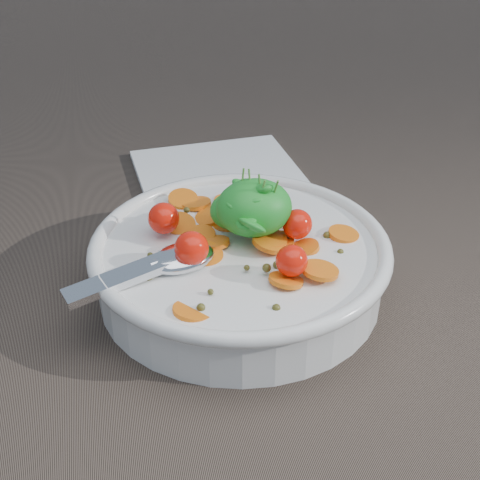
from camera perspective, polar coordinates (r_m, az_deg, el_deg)
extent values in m
plane|color=brown|center=(0.57, 3.01, -5.50)|extent=(6.00, 6.00, 0.00)
cylinder|color=white|center=(0.57, 0.00, -2.43)|extent=(0.24, 0.24, 0.05)
torus|color=white|center=(0.56, 0.00, -0.47)|extent=(0.25, 0.25, 0.01)
cylinder|color=white|center=(0.58, 0.00, -4.08)|extent=(0.12, 0.12, 0.01)
cylinder|color=brown|center=(0.57, 0.00, -2.43)|extent=(0.22, 0.22, 0.04)
cylinder|color=orange|center=(0.51, 3.94, -3.44)|extent=(0.04, 0.04, 0.01)
cylinder|color=orange|center=(0.52, 6.83, -2.57)|extent=(0.04, 0.04, 0.01)
cylinder|color=orange|center=(0.56, 5.65, -0.68)|extent=(0.03, 0.03, 0.01)
cylinder|color=orange|center=(0.59, 4.43, 1.68)|extent=(0.03, 0.03, 0.01)
cylinder|color=orange|center=(0.54, -2.99, -1.20)|extent=(0.03, 0.03, 0.01)
cylinder|color=orange|center=(0.60, 1.67, 2.32)|extent=(0.03, 0.03, 0.01)
cylinder|color=orange|center=(0.58, 8.83, 0.49)|extent=(0.03, 0.03, 0.01)
cylinder|color=orange|center=(0.63, -0.94, 3.10)|extent=(0.04, 0.04, 0.01)
cylinder|color=orange|center=(0.59, -1.07, 1.37)|extent=(0.04, 0.04, 0.01)
cylinder|color=orange|center=(0.56, 2.67, 0.10)|extent=(0.04, 0.04, 0.01)
cylinder|color=orange|center=(0.53, 8.55, -3.22)|extent=(0.03, 0.03, 0.01)
cylinder|color=orange|center=(0.53, -7.54, -2.16)|extent=(0.02, 0.03, 0.01)
cylinder|color=orange|center=(0.54, -9.17, -2.37)|extent=(0.04, 0.04, 0.01)
cylinder|color=orange|center=(0.56, -2.35, -0.25)|extent=(0.04, 0.04, 0.01)
cylinder|color=orange|center=(0.62, -3.74, 3.13)|extent=(0.04, 0.04, 0.01)
cylinder|color=orange|center=(0.60, -2.53, 2.05)|extent=(0.04, 0.04, 0.02)
cylinder|color=orange|center=(0.55, -3.61, -1.04)|extent=(0.03, 0.03, 0.01)
cylinder|color=orange|center=(0.57, -3.40, 0.38)|extent=(0.03, 0.03, 0.01)
cylinder|color=orange|center=(0.62, -4.89, 3.49)|extent=(0.04, 0.04, 0.01)
cylinder|color=orange|center=(0.55, 2.50, -0.26)|extent=(0.04, 0.04, 0.01)
cylinder|color=orange|center=(0.49, -3.98, -6.07)|extent=(0.04, 0.04, 0.01)
cylinder|color=orange|center=(0.59, 0.62, 1.80)|extent=(0.03, 0.03, 0.01)
cylinder|color=orange|center=(0.56, 3.26, -0.17)|extent=(0.03, 0.03, 0.01)
cylinder|color=orange|center=(0.59, -5.14, 1.35)|extent=(0.04, 0.04, 0.02)
sphere|color=#4B4619|center=(0.53, 3.18, -2.12)|extent=(0.01, 0.01, 0.01)
sphere|color=#4B4619|center=(0.59, 5.52, 1.06)|extent=(0.01, 0.01, 0.01)
sphere|color=#4B4619|center=(0.56, 8.56, -1.03)|extent=(0.01, 0.01, 0.01)
sphere|color=#4B4619|center=(0.49, -3.36, -5.77)|extent=(0.01, 0.01, 0.01)
sphere|color=#4B4619|center=(0.52, 2.29, -2.40)|extent=(0.01, 0.01, 0.01)
sphere|color=#4B4619|center=(0.57, 4.10, 0.04)|extent=(0.00, 0.00, 0.00)
sphere|color=#4B4619|center=(0.60, -4.58, 2.55)|extent=(0.01, 0.01, 0.01)
sphere|color=#4B4619|center=(0.53, -8.25, -1.86)|extent=(0.00, 0.00, 0.00)
sphere|color=#4B4619|center=(0.60, -0.64, 2.41)|extent=(0.01, 0.01, 0.01)
sphere|color=#4B4619|center=(0.62, 0.77, 3.97)|extent=(0.01, 0.01, 0.01)
sphere|color=#4B4619|center=(0.54, -5.69, -1.71)|extent=(0.01, 0.01, 0.01)
sphere|color=#4B4619|center=(0.49, 3.11, -5.83)|extent=(0.01, 0.01, 0.01)
sphere|color=#4B4619|center=(0.52, -7.80, -3.27)|extent=(0.01, 0.01, 0.01)
sphere|color=#4B4619|center=(0.58, 7.44, 0.39)|extent=(0.01, 0.01, 0.01)
sphere|color=#4B4619|center=(0.56, 4.62, -0.80)|extent=(0.00, 0.00, 0.00)
sphere|color=#4B4619|center=(0.50, -2.53, -4.44)|extent=(0.00, 0.00, 0.00)
sphere|color=#4B4619|center=(0.54, -7.68, -1.29)|extent=(0.00, 0.00, 0.00)
sphere|color=#4B4619|center=(0.52, 0.58, -2.38)|extent=(0.00, 0.00, 0.00)
sphere|color=red|center=(0.56, 4.91, 1.36)|extent=(0.03, 0.03, 0.03)
sphere|color=red|center=(0.60, 1.17, 3.86)|extent=(0.02, 0.02, 0.02)
sphere|color=red|center=(0.57, -6.53, 1.86)|extent=(0.03, 0.03, 0.03)
sphere|color=red|center=(0.52, -4.15, -0.71)|extent=(0.03, 0.03, 0.03)
sphere|color=red|center=(0.51, 4.44, -1.78)|extent=(0.02, 0.02, 0.02)
ellipsoid|color=green|center=(0.55, 1.21, 2.78)|extent=(0.06, 0.06, 0.05)
ellipsoid|color=green|center=(0.56, -0.71, 2.49)|extent=(0.04, 0.04, 0.03)
ellipsoid|color=green|center=(0.55, 2.11, 3.56)|extent=(0.03, 0.03, 0.02)
ellipsoid|color=green|center=(0.55, -1.16, 3.08)|extent=(0.02, 0.02, 0.02)
ellipsoid|color=green|center=(0.55, 1.56, 3.65)|extent=(0.02, 0.02, 0.02)
ellipsoid|color=green|center=(0.54, -0.35, 2.77)|extent=(0.03, 0.03, 0.02)
ellipsoid|color=green|center=(0.53, 1.04, 1.24)|extent=(0.03, 0.03, 0.03)
ellipsoid|color=green|center=(0.54, 2.76, 1.83)|extent=(0.03, 0.02, 0.01)
ellipsoid|color=green|center=(0.53, 0.51, 1.58)|extent=(0.02, 0.02, 0.02)
ellipsoid|color=green|center=(0.57, 0.75, 4.89)|extent=(0.03, 0.03, 0.02)
ellipsoid|color=green|center=(0.55, 1.96, 3.04)|extent=(0.03, 0.02, 0.01)
ellipsoid|color=green|center=(0.56, -0.53, 2.96)|extent=(0.03, 0.03, 0.02)
ellipsoid|color=green|center=(0.56, -0.47, 3.21)|extent=(0.02, 0.02, 0.02)
ellipsoid|color=green|center=(0.56, 1.54, 3.58)|extent=(0.02, 0.02, 0.01)
ellipsoid|color=green|center=(0.54, 1.97, 4.37)|extent=(0.02, 0.03, 0.02)
ellipsoid|color=green|center=(0.59, -0.67, 4.09)|extent=(0.02, 0.02, 0.01)
ellipsoid|color=green|center=(0.54, 2.17, 3.43)|extent=(0.02, 0.02, 0.01)
ellipsoid|color=green|center=(0.55, 0.56, 3.32)|extent=(0.02, 0.02, 0.02)
ellipsoid|color=green|center=(0.55, 1.18, 2.73)|extent=(0.02, 0.03, 0.01)
ellipsoid|color=green|center=(0.54, 1.25, 3.38)|extent=(0.03, 0.03, 0.02)
ellipsoid|color=green|center=(0.55, 2.90, 2.33)|extent=(0.02, 0.02, 0.01)
ellipsoid|color=green|center=(0.56, -0.03, 4.71)|extent=(0.02, 0.02, 0.01)
ellipsoid|color=green|center=(0.55, 0.60, 3.62)|extent=(0.03, 0.03, 0.02)
ellipsoid|color=green|center=(0.54, 0.74, 3.74)|extent=(0.02, 0.03, 0.02)
ellipsoid|color=green|center=(0.55, 0.98, 3.70)|extent=(0.02, 0.02, 0.02)
cylinder|color=#4C8C33|center=(0.54, 1.66, 3.20)|extent=(0.01, 0.00, 0.04)
cylinder|color=#4C8C33|center=(0.55, 0.93, 3.97)|extent=(0.00, 0.01, 0.04)
cylinder|color=#4C8C33|center=(0.55, 0.09, 4.11)|extent=(0.01, 0.01, 0.04)
cylinder|color=#4C8C33|center=(0.54, 2.75, 3.50)|extent=(0.01, 0.01, 0.04)
cylinder|color=#4C8C33|center=(0.55, 1.76, 3.59)|extent=(0.00, 0.01, 0.04)
ellipsoid|color=silver|center=(0.54, -4.97, -1.52)|extent=(0.06, 0.05, 0.02)
cube|color=silver|center=(0.52, -9.29, -2.91)|extent=(0.11, 0.05, 0.02)
cylinder|color=silver|center=(0.53, -6.68, -1.97)|extent=(0.02, 0.02, 0.01)
cube|color=white|center=(0.78, -1.87, 5.78)|extent=(0.19, 0.17, 0.01)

